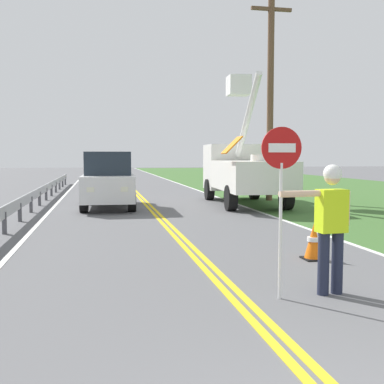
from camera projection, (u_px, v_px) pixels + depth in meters
grass_verge_right at (365, 194)px, 24.22m from camera, size 16.00×110.00×0.01m
centerline_yellow_left at (139, 198)px, 21.99m from camera, size 0.11×110.00×0.01m
centerline_yellow_right at (142, 197)px, 22.03m from camera, size 0.11×110.00×0.01m
edge_line_right at (215, 196)px, 22.70m from camera, size 0.12×110.00×0.01m
edge_line_left at (61, 199)px, 21.32m from camera, size 0.12×110.00×0.01m
flagger_worker at (331, 220)px, 6.52m from camera, size 1.08×0.27×1.83m
stop_sign_paddle at (281, 174)px, 6.26m from camera, size 0.56×0.04×2.33m
utility_bucket_truck at (242, 169)px, 19.22m from camera, size 2.96×6.91×5.29m
oncoming_suv_nearest at (108, 180)px, 17.62m from camera, size 2.02×4.65×2.10m
utility_pole_near at (270, 95)px, 20.27m from camera, size 1.80×0.28×8.81m
traffic_cone_lead at (314, 242)px, 8.80m from camera, size 0.40×0.40×0.70m
guardrail_left_shoulder at (35, 195)px, 17.26m from camera, size 0.10×32.00×0.71m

